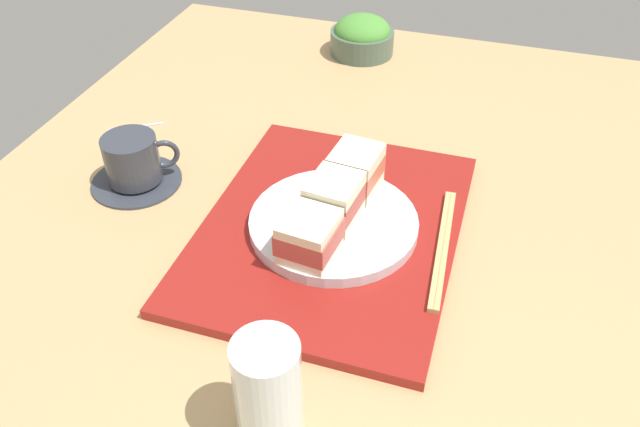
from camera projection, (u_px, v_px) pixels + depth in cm
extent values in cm
cube|color=tan|center=(301.00, 257.00, 83.51)|extent=(140.00, 100.00, 3.00)
cube|color=maroon|center=(331.00, 229.00, 84.45)|extent=(41.72, 32.44, 1.46)
cylinder|color=silver|center=(334.00, 223.00, 83.00)|extent=(21.82, 21.82, 1.55)
cube|color=#EFE5C1|center=(310.00, 249.00, 77.18)|extent=(7.44, 6.67, 1.24)
cube|color=#B74C42|center=(310.00, 236.00, 75.90)|extent=(7.55, 7.09, 2.78)
cube|color=#EFE5C1|center=(309.00, 223.00, 74.62)|extent=(7.44, 6.67, 1.24)
cube|color=#EFE5C1|center=(334.00, 214.00, 81.99)|extent=(7.44, 6.67, 1.65)
cube|color=#B74C42|center=(334.00, 200.00, 80.58)|extent=(7.47, 6.68, 2.77)
cube|color=#EFE5C1|center=(334.00, 186.00, 79.17)|extent=(7.44, 6.67, 1.65)
cube|color=#EFE5C1|center=(355.00, 183.00, 86.90)|extent=(7.44, 6.67, 1.72)
cube|color=#CC6B4C|center=(355.00, 170.00, 85.51)|extent=(7.70, 6.74, 2.63)
cube|color=#EFE5C1|center=(356.00, 157.00, 84.13)|extent=(7.44, 6.67, 1.72)
cylinder|color=#4C6051|center=(362.00, 42.00, 124.80)|extent=(12.27, 12.27, 4.54)
ellipsoid|color=#4C9338|center=(362.00, 31.00, 123.36)|extent=(10.77, 10.77, 5.92)
cube|color=tan|center=(445.00, 247.00, 80.08)|extent=(22.09, 2.10, 0.70)
cube|color=tan|center=(440.00, 246.00, 80.20)|extent=(22.09, 2.10, 0.70)
cylinder|color=#333842|center=(137.00, 180.00, 93.24)|extent=(12.95, 12.95, 0.80)
cylinder|color=#333842|center=(132.00, 159.00, 90.85)|extent=(7.69, 7.69, 6.72)
cylinder|color=black|center=(128.00, 141.00, 88.97)|extent=(7.07, 7.07, 0.40)
torus|color=#333842|center=(164.00, 154.00, 91.73)|extent=(3.13, 4.28, 4.56)
cylinder|color=silver|center=(268.00, 392.00, 58.37)|extent=(6.24, 6.24, 12.66)
cube|color=silver|center=(139.00, 126.00, 104.96)|extent=(4.74, 6.58, 0.50)
ellipsoid|color=silver|center=(115.00, 129.00, 104.01)|extent=(3.23, 3.44, 0.80)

